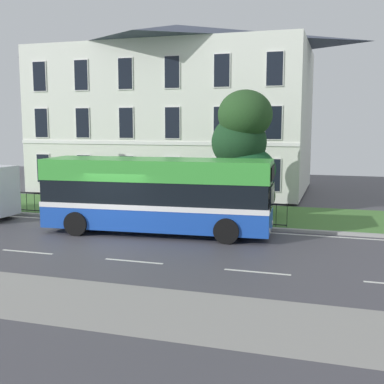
{
  "coord_description": "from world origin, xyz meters",
  "views": [
    {
      "loc": [
        8.22,
        -15.81,
        4.36
      ],
      "look_at": [
        2.25,
        3.85,
        1.52
      ],
      "focal_mm": 45.53,
      "sensor_mm": 36.0,
      "label": 1
    }
  ],
  "objects_px": {
    "litter_bin": "(76,200)",
    "single_decker_bus": "(157,194)",
    "evergreen_tree": "(242,163)",
    "georgian_townhouse": "(177,107)"
  },
  "relations": [
    {
      "from": "evergreen_tree",
      "to": "single_decker_bus",
      "type": "distance_m",
      "value": 5.24
    },
    {
      "from": "evergreen_tree",
      "to": "litter_bin",
      "type": "height_order",
      "value": "evergreen_tree"
    },
    {
      "from": "litter_bin",
      "to": "single_decker_bus",
      "type": "bearing_deg",
      "value": -27.86
    },
    {
      "from": "evergreen_tree",
      "to": "single_decker_bus",
      "type": "bearing_deg",
      "value": -119.93
    },
    {
      "from": "evergreen_tree",
      "to": "litter_bin",
      "type": "relative_size",
      "value": 5.66
    },
    {
      "from": "single_decker_bus",
      "to": "litter_bin",
      "type": "xyz_separation_m",
      "value": [
        -5.41,
        2.86,
        -0.92
      ]
    },
    {
      "from": "single_decker_bus",
      "to": "litter_bin",
      "type": "height_order",
      "value": "single_decker_bus"
    },
    {
      "from": "georgian_townhouse",
      "to": "litter_bin",
      "type": "distance_m",
      "value": 11.58
    },
    {
      "from": "georgian_townhouse",
      "to": "evergreen_tree",
      "type": "relative_size",
      "value": 2.83
    },
    {
      "from": "single_decker_bus",
      "to": "evergreen_tree",
      "type": "bearing_deg",
      "value": 55.98
    }
  ]
}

